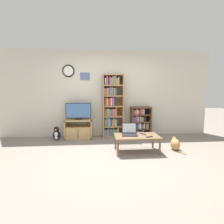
{
  "coord_description": "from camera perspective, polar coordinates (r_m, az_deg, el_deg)",
  "views": [
    {
      "loc": [
        -0.27,
        -3.42,
        1.46
      ],
      "look_at": [
        0.1,
        1.05,
        0.85
      ],
      "focal_mm": 28.0,
      "sensor_mm": 36.0,
      "label": 1
    }
  ],
  "objects": [
    {
      "name": "laptop",
      "position": [
        4.11,
        5.72,
        -6.48
      ],
      "size": [
        0.37,
        0.31,
        0.26
      ],
      "rotation": [
        0.0,
        0.0,
        -0.07
      ],
      "color": "#232326",
      "rests_on": "coffee_table"
    },
    {
      "name": "remote_near_laptop",
      "position": [
        4.2,
        10.08,
        -7.03
      ],
      "size": [
        0.12,
        0.16,
        0.02
      ],
      "rotation": [
        0.0,
        0.0,
        0.5
      ],
      "color": "#38383A",
      "rests_on": "coffee_table"
    },
    {
      "name": "coffee_table",
      "position": [
        4.08,
        8.07,
        -8.15
      ],
      "size": [
        1.01,
        0.57,
        0.39
      ],
      "color": "brown",
      "rests_on": "ground_plane"
    },
    {
      "name": "television",
      "position": [
        5.16,
        -10.91,
        0.27
      ],
      "size": [
        0.73,
        0.18,
        0.49
      ],
      "color": "black",
      "rests_on": "tv_stand"
    },
    {
      "name": "cat",
      "position": [
        4.52,
        19.89,
        -9.81
      ],
      "size": [
        0.21,
        0.49,
        0.31
      ],
      "rotation": [
        0.0,
        0.0,
        -0.0
      ],
      "color": "#B78447",
      "rests_on": "ground_plane"
    },
    {
      "name": "remote_far_from_laptop",
      "position": [
        3.99,
        12.13,
        -7.86
      ],
      "size": [
        0.16,
        0.11,
        0.02
      ],
      "rotation": [
        0.0,
        0.0,
        2.03
      ],
      "color": "#38383A",
      "rests_on": "coffee_table"
    },
    {
      "name": "wall_back",
      "position": [
        5.38,
        -1.98,
        6.03
      ],
      "size": [
        6.41,
        0.09,
        2.6
      ],
      "color": "beige",
      "rests_on": "ground_plane"
    },
    {
      "name": "bookshelf_tall",
      "position": [
        5.23,
        -0.08,
        1.75
      ],
      "size": [
        0.62,
        0.3,
        1.87
      ],
      "color": "#9E754C",
      "rests_on": "ground_plane"
    },
    {
      "name": "ground_plane",
      "position": [
        3.73,
        -0.27,
        -15.34
      ],
      "size": [
        18.0,
        18.0,
        0.0
      ],
      "primitive_type": "plane",
      "color": "gray"
    },
    {
      "name": "tv_stand",
      "position": [
        5.26,
        -10.84,
        -5.39
      ],
      "size": [
        0.79,
        0.41,
        0.56
      ],
      "color": "tan",
      "rests_on": "ground_plane"
    },
    {
      "name": "penguin_figurine",
      "position": [
        5.22,
        -17.63,
        -6.89
      ],
      "size": [
        0.21,
        0.19,
        0.39
      ],
      "color": "black",
      "rests_on": "ground_plane"
    },
    {
      "name": "bookshelf_short",
      "position": [
        5.43,
        9.03,
        -3.17
      ],
      "size": [
        0.6,
        0.32,
        0.91
      ],
      "color": "brown",
      "rests_on": "ground_plane"
    }
  ]
}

